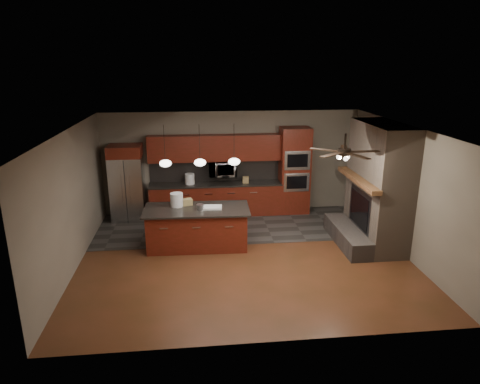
{
  "coord_description": "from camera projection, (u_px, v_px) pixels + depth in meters",
  "views": [
    {
      "loc": [
        -1.01,
        -8.46,
        4.12
      ],
      "look_at": [
        -0.03,
        0.6,
        1.29
      ],
      "focal_mm": 32.0,
      "sensor_mm": 36.0,
      "label": 1
    }
  ],
  "objects": [
    {
      "name": "counter_bucket",
      "position": [
        190.0,
        179.0,
        11.49
      ],
      "size": [
        0.32,
        0.32,
        0.29
      ],
      "primitive_type": "cylinder",
      "rotation": [
        0.0,
        0.0,
        -0.33
      ],
      "color": "white",
      "rests_on": "back_cabinetry"
    },
    {
      "name": "pendant_right",
      "position": [
        234.0,
        161.0,
        9.42
      ],
      "size": [
        0.26,
        0.26,
        0.92
      ],
      "color": "black",
      "rests_on": "ceiling"
    },
    {
      "name": "right_wall",
      "position": [
        404.0,
        190.0,
        9.3
      ],
      "size": [
        0.02,
        6.0,
        2.8
      ],
      "primitive_type": "cube",
      "color": "gray",
      "rests_on": "ground"
    },
    {
      "name": "pendant_center",
      "position": [
        200.0,
        162.0,
        9.34
      ],
      "size": [
        0.26,
        0.26,
        0.92
      ],
      "color": "black",
      "rests_on": "ceiling"
    },
    {
      "name": "ceiling",
      "position": [
        245.0,
        128.0,
        8.52
      ],
      "size": [
        7.0,
        6.0,
        0.02
      ],
      "primitive_type": "cube",
      "color": "white",
      "rests_on": "back_wall"
    },
    {
      "name": "left_wall",
      "position": [
        72.0,
        201.0,
        8.58
      ],
      "size": [
        0.02,
        6.0,
        2.8
      ],
      "primitive_type": "cube",
      "color": "gray",
      "rests_on": "ground"
    },
    {
      "name": "back_cabinetry",
      "position": [
        215.0,
        183.0,
        11.65
      ],
      "size": [
        3.59,
        0.64,
        2.2
      ],
      "color": "maroon",
      "rests_on": "ground"
    },
    {
      "name": "kitchen_island",
      "position": [
        197.0,
        227.0,
        9.71
      ],
      "size": [
        2.39,
        1.15,
        0.92
      ],
      "rotation": [
        0.0,
        0.0,
        -0.03
      ],
      "color": "maroon",
      "rests_on": "ground"
    },
    {
      "name": "oven_tower",
      "position": [
        294.0,
        171.0,
        11.73
      ],
      "size": [
        0.8,
        0.63,
        2.38
      ],
      "color": "maroon",
      "rests_on": "ground"
    },
    {
      "name": "white_bucket",
      "position": [
        177.0,
        200.0,
        9.68
      ],
      "size": [
        0.34,
        0.34,
        0.31
      ],
      "primitive_type": "cylinder",
      "rotation": [
        0.0,
        0.0,
        0.21
      ],
      "color": "white",
      "rests_on": "kitchen_island"
    },
    {
      "name": "slate_tile_patch",
      "position": [
        236.0,
        225.0,
        11.06
      ],
      "size": [
        7.0,
        2.4,
        0.01
      ],
      "primitive_type": "cube",
      "color": "#393633",
      "rests_on": "ground"
    },
    {
      "name": "paint_can",
      "position": [
        200.0,
        207.0,
        9.5
      ],
      "size": [
        0.18,
        0.18,
        0.12
      ],
      "primitive_type": "cylinder",
      "rotation": [
        0.0,
        0.0,
        0.05
      ],
      "color": "#AAAAAE",
      "rests_on": "kitchen_island"
    },
    {
      "name": "refrigerator",
      "position": [
        127.0,
        183.0,
        11.25
      ],
      "size": [
        0.86,
        0.75,
        2.01
      ],
      "color": "silver",
      "rests_on": "ground"
    },
    {
      "name": "counter_box",
      "position": [
        246.0,
        180.0,
        11.61
      ],
      "size": [
        0.17,
        0.14,
        0.18
      ],
      "primitive_type": "cube",
      "rotation": [
        0.0,
        0.0,
        -0.09
      ],
      "color": "#9E8351",
      "rests_on": "back_cabinetry"
    },
    {
      "name": "ceiling_fan",
      "position": [
        344.0,
        151.0,
        8.05
      ],
      "size": [
        1.27,
        1.33,
        0.41
      ],
      "color": "black",
      "rests_on": "ceiling"
    },
    {
      "name": "pendant_left",
      "position": [
        165.0,
        163.0,
        9.27
      ],
      "size": [
        0.26,
        0.26,
        0.92
      ],
      "color": "black",
      "rests_on": "ceiling"
    },
    {
      "name": "ground",
      "position": [
        244.0,
        256.0,
        9.35
      ],
      "size": [
        7.0,
        7.0,
        0.0
      ],
      "primitive_type": "plane",
      "color": "brown",
      "rests_on": "ground"
    },
    {
      "name": "fireplace_column",
      "position": [
        376.0,
        190.0,
        9.66
      ],
      "size": [
        1.3,
        2.1,
        2.8
      ],
      "color": "#776555",
      "rests_on": "ground"
    },
    {
      "name": "cardboard_box",
      "position": [
        187.0,
        202.0,
        9.79
      ],
      "size": [
        0.27,
        0.23,
        0.14
      ],
      "primitive_type": "cube",
      "rotation": [
        0.0,
        0.0,
        0.32
      ],
      "color": "#97814D",
      "rests_on": "kitchen_island"
    },
    {
      "name": "back_wall",
      "position": [
        232.0,
        162.0,
        11.79
      ],
      "size": [
        7.0,
        0.02,
        2.8
      ],
      "primitive_type": "cube",
      "color": "gray",
      "rests_on": "ground"
    },
    {
      "name": "paint_tray",
      "position": [
        212.0,
        207.0,
        9.6
      ],
      "size": [
        0.44,
        0.33,
        0.04
      ],
      "primitive_type": "cube",
      "rotation": [
        0.0,
        0.0,
        -0.08
      ],
      "color": "white",
      "rests_on": "kitchen_island"
    },
    {
      "name": "microwave",
      "position": [
        222.0,
        168.0,
        11.55
      ],
      "size": [
        0.73,
        0.41,
        0.5
      ],
      "primitive_type": "imported",
      "color": "silver",
      "rests_on": "back_cabinetry"
    }
  ]
}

